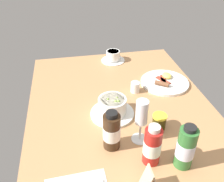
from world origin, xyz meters
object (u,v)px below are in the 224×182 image
object	(u,v)px
sauce_bottle_red	(152,146)
breakfast_plate	(165,82)
wine_glass	(142,115)
menu_card	(150,180)
porridge_bowl	(112,107)
coffee_cup	(113,56)
jam_jar	(159,121)
sauce_bottle_green	(186,148)
sauce_bottle_brown	(112,131)
creamer_jug	(135,87)

from	to	relation	value
sauce_bottle_red	breakfast_plate	distance (cm)	53.61
wine_glass	sauce_bottle_red	xyz separation A→B (cm)	(10.89, 0.84, -4.78)
wine_glass	menu_card	distance (cm)	23.09
porridge_bowl	breakfast_plate	xyz separation A→B (cm)	(-20.14, 31.98, -3.13)
coffee_cup	jam_jar	world-z (taller)	coffee_cup
wine_glass	menu_card	world-z (taller)	wine_glass
porridge_bowl	wine_glass	distance (cm)	20.09
sauce_bottle_green	sauce_bottle_red	distance (cm)	10.93
coffee_cup	sauce_bottle_red	xyz separation A→B (cm)	(78.62, -1.81, 4.48)
jam_jar	breakfast_plate	world-z (taller)	jam_jar
porridge_bowl	sauce_bottle_brown	xyz separation A→B (cm)	(18.09, -3.70, 3.38)
sauce_bottle_green	sauce_bottle_brown	distance (cm)	25.99
sauce_bottle_brown	menu_card	size ratio (longest dim) A/B	1.76
creamer_jug	porridge_bowl	bearing A→B (deg)	-43.02
porridge_bowl	creamer_jug	world-z (taller)	porridge_bowl
breakfast_plate	coffee_cup	bearing A→B (deg)	-144.90
porridge_bowl	wine_glass	xyz separation A→B (cm)	(16.70, 7.63, 8.15)
coffee_cup	sauce_bottle_red	size ratio (longest dim) A/B	0.89
wine_glass	sauce_bottle_red	bearing A→B (deg)	4.39
coffee_cup	sauce_bottle_brown	bearing A→B (deg)	-11.43
coffee_cup	sauce_bottle_green	xyz separation A→B (cm)	(82.11, 8.53, 5.21)
creamer_jug	menu_card	bearing A→B (deg)	-10.74
sauce_bottle_red	creamer_jug	bearing A→B (deg)	171.86
creamer_jug	jam_jar	xyz separation A→B (cm)	(27.28, 2.59, 0.45)
jam_jar	sauce_bottle_green	size ratio (longest dim) A/B	0.36
jam_jar	coffee_cup	bearing A→B (deg)	-173.64
coffee_cup	wine_glass	bearing A→B (deg)	-2.24
sauce_bottle_brown	breakfast_plate	size ratio (longest dim) A/B	0.65
coffee_cup	jam_jar	xyz separation A→B (cm)	(62.60, 6.98, 0.24)
menu_card	jam_jar	bearing A→B (deg)	154.32
sauce_bottle_green	breakfast_plate	distance (cm)	53.39
creamer_jug	sauce_bottle_brown	world-z (taller)	sauce_bottle_brown
jam_jar	sauce_bottle_red	distance (cm)	18.75
wine_glass	sauce_bottle_brown	world-z (taller)	wine_glass
creamer_jug	sauce_bottle_green	distance (cm)	47.28
sauce_bottle_brown	wine_glass	bearing A→B (deg)	96.98
coffee_cup	breakfast_plate	size ratio (longest dim) A/B	0.57
coffee_cup	jam_jar	bearing A→B (deg)	6.36
coffee_cup	menu_card	bearing A→B (deg)	-3.75
sauce_bottle_green	breakfast_plate	world-z (taller)	sauce_bottle_green
sauce_bottle_green	sauce_bottle_brown	size ratio (longest dim) A/B	1.08
wine_glass	menu_card	bearing A→B (deg)	-8.47
porridge_bowl	wine_glass	size ratio (longest dim) A/B	1.05
creamer_jug	sauce_bottle_brown	size ratio (longest dim) A/B	0.36
creamer_jug	sauce_bottle_green	size ratio (longest dim) A/B	0.33
coffee_cup	creamer_jug	bearing A→B (deg)	7.07
jam_jar	sauce_bottle_green	xyz separation A→B (cm)	(19.51, 1.55, 4.97)
coffee_cup	menu_card	distance (cm)	89.49
breakfast_plate	menu_card	distance (cm)	64.68
porridge_bowl	menu_card	size ratio (longest dim) A/B	2.08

